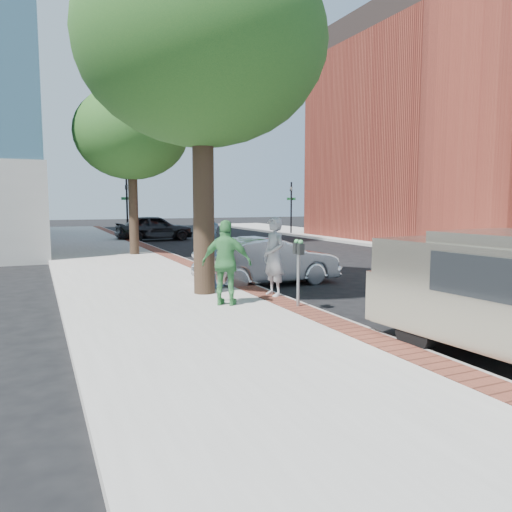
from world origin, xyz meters
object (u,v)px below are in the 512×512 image
sedan_silver (268,261)px  bg_car (154,228)px  person_gray (274,257)px  person_officer (210,254)px  person_green (227,263)px  parking_meter (298,259)px

sedan_silver → bg_car: 17.79m
person_gray → person_officer: 2.07m
person_officer → bg_car: size_ratio=0.38×
sedan_silver → bg_car: (0.60, 17.78, 0.10)m
person_green → person_officer: bearing=-66.6°
sedan_silver → person_officer: bearing=101.3°
person_officer → parking_meter: bearing=163.8°
person_gray → person_green: size_ratio=1.02×
person_green → bg_car: bearing=-64.5°
parking_meter → sedan_silver: 3.82m
sedan_silver → bg_car: bg_car is taller
parking_meter → bg_car: 21.50m
parking_meter → person_gray: size_ratio=0.77×
parking_meter → bg_car: parking_meter is taller
person_gray → person_officer: size_ratio=1.09×
person_green → person_gray: bearing=-125.3°
parking_meter → person_officer: bearing=106.4°
person_officer → bg_car: 18.45m
parking_meter → sedan_silver: parking_meter is taller
person_green → bg_car: 20.84m
person_gray → person_green: bearing=-76.0°
parking_meter → person_green: size_ratio=0.78×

